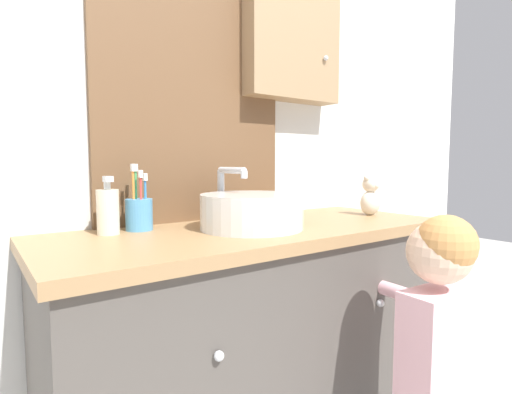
{
  "coord_description": "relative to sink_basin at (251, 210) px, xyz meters",
  "views": [
    {
      "loc": [
        -0.73,
        -0.66,
        1.04
      ],
      "look_at": [
        -0.04,
        0.29,
        0.94
      ],
      "focal_mm": 28.0,
      "sensor_mm": 36.0,
      "label": 1
    }
  ],
  "objects": [
    {
      "name": "teddy_bear",
      "position": [
        0.56,
        -0.01,
        0.02
      ],
      "size": [
        0.09,
        0.07,
        0.16
      ],
      "color": "beige",
      "rests_on": "vanity_counter"
    },
    {
      "name": "soap_dispenser",
      "position": [
        -0.38,
        0.15,
        0.01
      ],
      "size": [
        0.06,
        0.06,
        0.16
      ],
      "color": "beige",
      "rests_on": "vanity_counter"
    },
    {
      "name": "child_figure",
      "position": [
        0.27,
        -0.45,
        -0.34
      ],
      "size": [
        0.21,
        0.44,
        0.91
      ],
      "color": "slate",
      "rests_on": "ground_plane"
    },
    {
      "name": "sink_basin",
      "position": [
        0.0,
        0.0,
        0.0
      ],
      "size": [
        0.31,
        0.37,
        0.19
      ],
      "color": "silver",
      "rests_on": "vanity_counter"
    },
    {
      "name": "toothbrush_holder",
      "position": [
        -0.29,
        0.17,
        -0.0
      ],
      "size": [
        0.08,
        0.08,
        0.2
      ],
      "color": "#4C93C6",
      "rests_on": "vanity_counter"
    },
    {
      "name": "vanity_counter",
      "position": [
        0.04,
        0.01,
        -0.47
      ],
      "size": [
        1.3,
        0.52,
        0.84
      ],
      "color": "#4C4742",
      "rests_on": "ground_plane"
    },
    {
      "name": "wall_back",
      "position": [
        0.05,
        0.3,
        0.38
      ],
      "size": [
        3.2,
        0.18,
        2.5
      ],
      "color": "silver",
      "rests_on": "ground_plane"
    }
  ]
}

